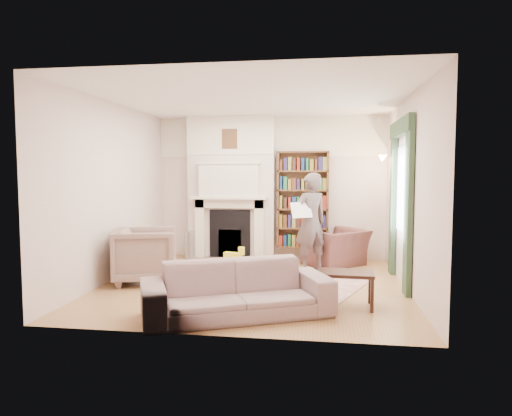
% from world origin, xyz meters
% --- Properties ---
extents(floor, '(4.50, 4.50, 0.00)m').
position_xyz_m(floor, '(0.00, 0.00, 0.00)').
color(floor, olive).
rests_on(floor, ground).
extents(ceiling, '(4.50, 4.50, 0.00)m').
position_xyz_m(ceiling, '(0.00, 0.00, 2.80)').
color(ceiling, white).
rests_on(ceiling, wall_back).
extents(wall_back, '(4.50, 0.00, 4.50)m').
position_xyz_m(wall_back, '(0.00, 2.25, 1.40)').
color(wall_back, '#F1DED1').
rests_on(wall_back, floor).
extents(wall_front, '(4.50, 0.00, 4.50)m').
position_xyz_m(wall_front, '(0.00, -2.25, 1.40)').
color(wall_front, '#F1DED1').
rests_on(wall_front, floor).
extents(wall_left, '(0.00, 4.50, 4.50)m').
position_xyz_m(wall_left, '(-2.25, 0.00, 1.40)').
color(wall_left, '#F1DED1').
rests_on(wall_left, floor).
extents(wall_right, '(0.00, 4.50, 4.50)m').
position_xyz_m(wall_right, '(2.25, 0.00, 1.40)').
color(wall_right, '#F1DED1').
rests_on(wall_right, floor).
extents(fireplace, '(1.70, 0.58, 2.80)m').
position_xyz_m(fireplace, '(-0.75, 2.05, 1.39)').
color(fireplace, '#F1DED1').
rests_on(fireplace, floor).
extents(bookcase, '(1.00, 0.24, 1.85)m').
position_xyz_m(bookcase, '(0.65, 2.12, 1.18)').
color(bookcase, brown).
rests_on(bookcase, floor).
extents(window, '(0.02, 0.90, 1.30)m').
position_xyz_m(window, '(2.23, 0.40, 1.45)').
color(window, silver).
rests_on(window, wall_right).
extents(curtain_left, '(0.07, 0.32, 2.40)m').
position_xyz_m(curtain_left, '(2.20, -0.30, 1.20)').
color(curtain_left, '#2B422B').
rests_on(curtain_left, floor).
extents(curtain_right, '(0.07, 0.32, 2.40)m').
position_xyz_m(curtain_right, '(2.20, 1.10, 1.20)').
color(curtain_right, '#2B422B').
rests_on(curtain_right, floor).
extents(pelmet, '(0.09, 1.70, 0.24)m').
position_xyz_m(pelmet, '(2.19, 0.40, 2.38)').
color(pelmet, '#2B422B').
rests_on(pelmet, wall_right).
extents(wall_sconce, '(0.20, 0.24, 0.24)m').
position_xyz_m(wall_sconce, '(2.03, 1.50, 1.90)').
color(wall_sconce, gold).
rests_on(wall_sconce, wall_right).
extents(rug, '(3.47, 3.09, 0.01)m').
position_xyz_m(rug, '(0.17, 0.25, 0.01)').
color(rug, beige).
rests_on(rug, floor).
extents(armchair_reading, '(1.35, 1.34, 0.66)m').
position_xyz_m(armchair_reading, '(1.28, 1.65, 0.33)').
color(armchair_reading, '#4D2929').
rests_on(armchair_reading, floor).
extents(armchair_left, '(1.16, 1.14, 0.85)m').
position_xyz_m(armchair_left, '(-1.68, -0.09, 0.42)').
color(armchair_left, gray).
rests_on(armchair_left, floor).
extents(sofa, '(2.37, 1.69, 0.64)m').
position_xyz_m(sofa, '(0.04, -1.57, 0.32)').
color(sofa, '#A19084').
rests_on(sofa, floor).
extents(man_reading, '(0.74, 0.69, 1.70)m').
position_xyz_m(man_reading, '(0.83, 1.05, 0.85)').
color(man_reading, '#524441').
rests_on(man_reading, floor).
extents(newspaper, '(0.38, 0.31, 0.26)m').
position_xyz_m(newspaper, '(0.68, 0.85, 1.08)').
color(newspaper, white).
rests_on(newspaper, man_reading).
extents(coffee_table, '(0.71, 0.47, 0.45)m').
position_xyz_m(coffee_table, '(1.32, -0.98, 0.23)').
color(coffee_table, black).
rests_on(coffee_table, floor).
extents(paraffin_heater, '(0.27, 0.27, 0.55)m').
position_xyz_m(paraffin_heater, '(-1.54, 1.83, 0.28)').
color(paraffin_heater, '#999CA0').
rests_on(paraffin_heater, floor).
extents(rocking_horse, '(0.54, 0.35, 0.44)m').
position_xyz_m(rocking_horse, '(-0.49, 0.84, 0.22)').
color(rocking_horse, yellow).
rests_on(rocking_horse, rug).
extents(board_game, '(0.36, 0.36, 0.03)m').
position_xyz_m(board_game, '(-0.73, 0.24, 0.03)').
color(board_game, gold).
rests_on(board_game, rug).
extents(game_box_lid, '(0.32, 0.24, 0.05)m').
position_xyz_m(game_box_lid, '(-0.88, -0.18, 0.04)').
color(game_box_lid, '#AC1328').
rests_on(game_box_lid, rug).
extents(comic_annuals, '(0.83, 0.29, 0.02)m').
position_xyz_m(comic_annuals, '(0.28, -0.53, 0.02)').
color(comic_annuals, red).
rests_on(comic_annuals, rug).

